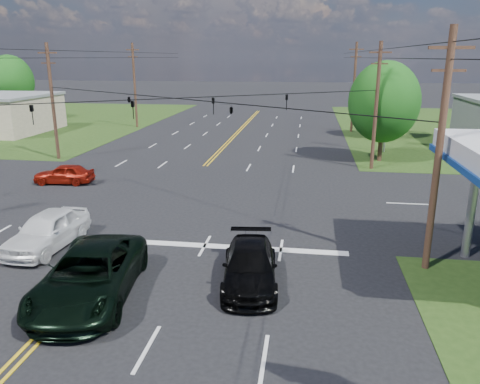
% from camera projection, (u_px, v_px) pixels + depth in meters
% --- Properties ---
extents(ground, '(280.00, 280.00, 0.00)m').
position_uv_depth(ground, '(178.00, 194.00, 29.62)').
color(ground, black).
rests_on(ground, ground).
extents(stop_bar, '(10.00, 0.50, 0.02)m').
position_uv_depth(stop_bar, '(237.00, 248.00, 21.32)').
color(stop_bar, silver).
rests_on(stop_bar, ground).
extents(pole_se, '(1.60, 0.28, 9.50)m').
position_uv_depth(pole_se, '(439.00, 151.00, 17.90)').
color(pole_se, '#3C2619').
rests_on(pole_se, ground).
extents(pole_nw, '(1.60, 0.28, 9.50)m').
position_uv_depth(pole_nw, '(53.00, 100.00, 38.60)').
color(pole_nw, '#3C2619').
rests_on(pole_nw, ground).
extents(pole_ne, '(1.60, 0.28, 9.50)m').
position_uv_depth(pole_ne, '(376.00, 105.00, 35.01)').
color(pole_ne, '#3C2619').
rests_on(pole_ne, ground).
extents(pole_left_far, '(1.60, 0.28, 10.00)m').
position_uv_depth(pole_left_far, '(135.00, 84.00, 56.59)').
color(pole_left_far, '#3C2619').
rests_on(pole_left_far, ground).
extents(pole_right_far, '(1.60, 0.28, 10.00)m').
position_uv_depth(pole_right_far, '(354.00, 86.00, 53.00)').
color(pole_right_far, '#3C2619').
rests_on(pole_right_far, ground).
extents(span_wire_signals, '(26.00, 18.00, 1.13)m').
position_uv_depth(span_wire_signals, '(174.00, 98.00, 27.95)').
color(span_wire_signals, black).
rests_on(span_wire_signals, ground).
extents(power_lines, '(26.04, 100.00, 0.64)m').
position_uv_depth(power_lines, '(162.00, 53.00, 25.32)').
color(power_lines, black).
rests_on(power_lines, ground).
extents(tree_right_a, '(5.70, 5.70, 8.18)m').
position_uv_depth(tree_right_a, '(384.00, 102.00, 37.74)').
color(tree_right_a, '#3C2619').
rests_on(tree_right_a, ground).
extents(tree_right_b, '(4.94, 4.94, 7.09)m').
position_uv_depth(tree_right_b, '(391.00, 98.00, 48.98)').
color(tree_right_b, '#3C2619').
rests_on(tree_right_b, ground).
extents(tree_far_l, '(6.08, 6.08, 8.72)m').
position_uv_depth(tree_far_l, '(10.00, 81.00, 63.01)').
color(tree_far_l, '#3C2619').
rests_on(tree_far_l, ground).
extents(pickup_dkgreen, '(3.83, 6.85, 1.81)m').
position_uv_depth(pickup_dkgreen, '(90.00, 275.00, 16.65)').
color(pickup_dkgreen, black).
rests_on(pickup_dkgreen, ground).
extents(suv_black, '(2.55, 5.18, 1.45)m').
position_uv_depth(suv_black, '(250.00, 266.00, 17.77)').
color(suv_black, black).
rests_on(suv_black, ground).
extents(pickup_white, '(2.27, 5.05, 1.68)m').
position_uv_depth(pickup_white, '(47.00, 230.00, 21.12)').
color(pickup_white, white).
rests_on(pickup_white, ground).
extents(sedan_red, '(4.10, 1.96, 1.35)m').
position_uv_depth(sedan_red, '(64.00, 174.00, 31.99)').
color(sedan_red, maroon).
rests_on(sedan_red, ground).
extents(polesign_ne, '(2.05, 1.08, 7.75)m').
position_uv_depth(polesign_ne, '(389.00, 85.00, 41.18)').
color(polesign_ne, '#A5A5AA').
rests_on(polesign_ne, ground).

